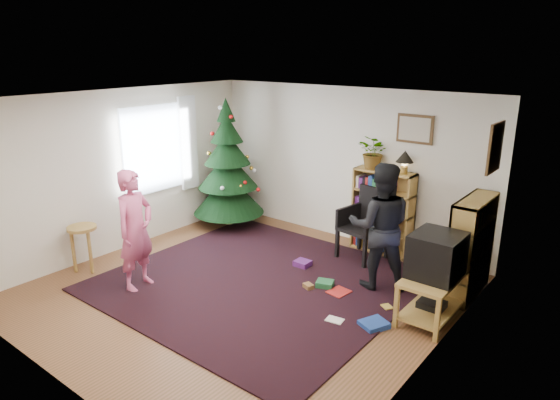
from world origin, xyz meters
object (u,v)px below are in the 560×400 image
Objects in this scene: crt_tv at (436,255)px; table_lamp at (405,158)px; picture_back at (415,129)px; picture_right at (495,148)px; armchair at (367,220)px; potted_plant at (374,152)px; person_by_chair at (380,226)px; tv_stand at (433,293)px; stool at (83,236)px; bookshelf_right at (471,246)px; bookshelf_back at (383,211)px; christmas_tree at (228,174)px; person_standing at (135,230)px.

table_lamp is (-1.13, 1.48, 0.73)m from crt_tv.
picture_back is 0.92× the size of picture_right.
picture_right is 1.02× the size of crt_tv.
armchair is 1.04m from potted_plant.
person_by_chair is at bearing -154.72° from picture_right.
stool is at bearing -157.76° from tv_stand.
stool is (-4.54, -2.68, -0.14)m from bookshelf_right.
picture_back is at bearing 20.49° from bookshelf_back.
picture_right is at bearing -80.58° from bookshelf_right.
potted_plant is (-0.56, -0.14, -0.39)m from picture_back.
tv_stand is at bearing -52.63° from table_lamp.
table_lamp is (3.29, 3.29, 1.01)m from stool.
potted_plant is at bearing 180.00° from bookshelf_back.
bookshelf_right is 1.64m from table_lamp.
christmas_tree is 1.41× the size of person_standing.
tv_stand is 1.44× the size of stool.
potted_plant is (1.76, 3.12, 0.75)m from person_standing.
bookshelf_right is 0.80× the size of person_standing.
person_by_chair reaches higher than person_standing.
crt_tv is 0.55× the size of armchair.
picture_back is 0.42× the size of bookshelf_back.
tv_stand is (1.07, -1.62, -1.62)m from picture_back.
person_by_chair is (0.53, -1.13, 0.19)m from bookshelf_back.
picture_right is at bearing -28.69° from picture_back.
bookshelf_back is (2.71, 0.62, -0.28)m from christmas_tree.
picture_back is at bearing 65.57° from table_lamp.
person_standing reaches higher than bookshelf_right.
picture_right is 4.51m from christmas_tree.
person_standing reaches higher than tv_stand.
potted_plant reaches higher than armchair.
table_lamp is at bearing -46.03° from person_standing.
crt_tv is (4.13, -0.87, -0.14)m from christmas_tree.
stool is 1.94× the size of table_lamp.
picture_back reaches higher than person_standing.
picture_back is at bearing 13.52° from potted_plant.
tv_stand is 1.91m from armchair.
crt_tv reaches higher than tv_stand.
potted_plant reaches higher than person_standing.
bookshelf_back is at bearing 47.74° from stool.
table_lamp is at bearing 0.00° from bookshelf_back.
bookshelf_right is 2.51× the size of potted_plant.
picture_back is 0.34× the size of person_standing.
stool reaches higher than tv_stand.
picture_right is 1.29m from bookshelf_right.
person_standing is 0.95× the size of person_by_chair.
person_standing is at bearing -154.13° from tv_stand.
stool is 0.40× the size of person_by_chair.
person_standing is at bearing -125.42° from picture_back.
armchair is at bearing -132.46° from picture_back.
bookshelf_right is (-0.14, -0.02, -1.29)m from picture_right.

